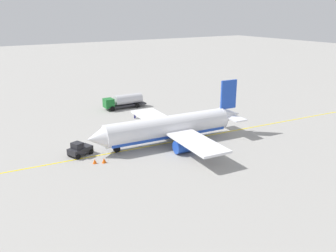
{
  "coord_description": "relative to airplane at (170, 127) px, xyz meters",
  "views": [
    {
      "loc": [
        30.52,
        48.78,
        21.56
      ],
      "look_at": [
        0.0,
        0.0,
        3.0
      ],
      "focal_mm": 38.5,
      "sensor_mm": 36.0,
      "label": 1
    }
  ],
  "objects": [
    {
      "name": "safety_cone_nose",
      "position": [
        14.25,
        1.62,
        -2.34
      ],
      "size": [
        0.62,
        0.62,
        0.69
      ],
      "primitive_type": "cone",
      "color": "#F2590F",
      "rests_on": "ground"
    },
    {
      "name": "taxi_line_marking",
      "position": [
        0.47,
        -0.04,
        -2.68
      ],
      "size": [
        84.12,
        6.9,
        0.01
      ],
      "primitive_type": "cube",
      "rotation": [
        0.0,
        0.0,
        -0.08
      ],
      "color": "yellow",
      "rests_on": "ground"
    },
    {
      "name": "ground_plane",
      "position": [
        0.47,
        -0.04,
        -2.68
      ],
      "size": [
        400.0,
        400.0,
        0.0
      ],
      "primitive_type": "plane",
      "color": "#9E9B96"
    },
    {
      "name": "airplane",
      "position": [
        0.0,
        0.0,
        0.0
      ],
      "size": [
        29.02,
        26.82,
        9.73
      ],
      "color": "white",
      "rests_on": "ground"
    },
    {
      "name": "pushback_tug",
      "position": [
        15.06,
        -2.59,
        -1.68
      ],
      "size": [
        4.08,
        3.36,
        2.2
      ],
      "color": "#232328",
      "rests_on": "ground"
    },
    {
      "name": "refueling_worker",
      "position": [
        -1.43,
        -16.17,
        -1.86
      ],
      "size": [
        0.54,
        0.62,
        1.71
      ],
      "color": "navy",
      "rests_on": "ground"
    },
    {
      "name": "fuel_tanker",
      "position": [
        -3.11,
        -24.78,
        -0.97
      ],
      "size": [
        9.93,
        3.1,
        3.15
      ],
      "color": "#2D2D33",
      "rests_on": "ground"
    },
    {
      "name": "safety_cone_wingtip",
      "position": [
        12.99,
        2.12,
        -2.32
      ],
      "size": [
        0.66,
        0.66,
        0.74
      ],
      "primitive_type": "cone",
      "color": "#F2590F",
      "rests_on": "ground"
    }
  ]
}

